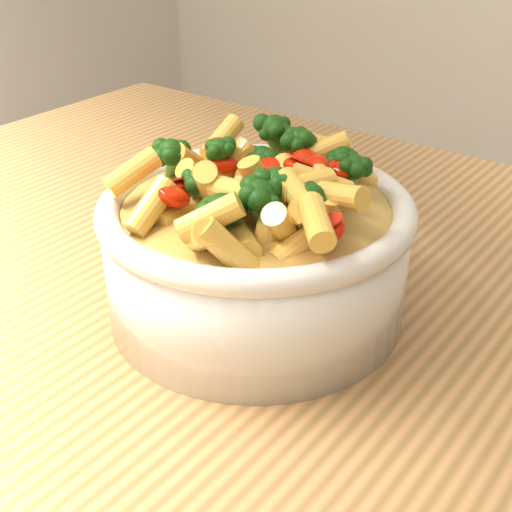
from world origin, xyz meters
The scene contains 3 objects.
table centered at (0.00, 0.00, 0.80)m, with size 1.20×0.80×0.90m.
serving_bowl centered at (-0.08, -0.01, 0.95)m, with size 0.23×0.23×0.10m.
pasta_salad centered at (-0.08, -0.01, 1.01)m, with size 0.18×0.18×0.04m.
Camera 1 is at (0.20, -0.37, 1.20)m, focal length 50.00 mm.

